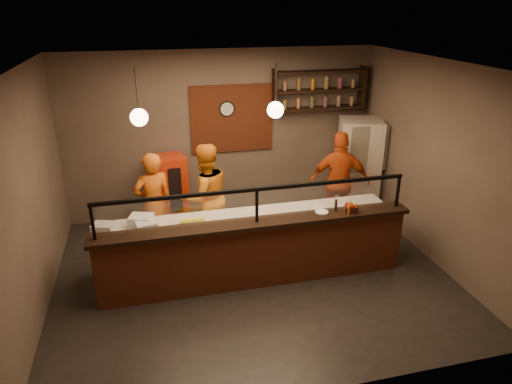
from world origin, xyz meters
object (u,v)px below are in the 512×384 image
object	(u,v)px
condiment_caddy	(351,209)
pepper_mill	(336,205)
wall_clock	(227,109)
cook_left	(154,203)
red_cooler	(170,190)
fridge	(358,167)
cook_right	(339,182)
cook_mid	(205,197)
pizza_dough	(279,214)

from	to	relation	value
condiment_caddy	pepper_mill	world-z (taller)	pepper_mill
pepper_mill	wall_clock	bearing A→B (deg)	112.93
wall_clock	cook_left	bearing A→B (deg)	-138.54
red_cooler	condiment_caddy	size ratio (longest dim) A/B	7.70
cook_left	red_cooler	world-z (taller)	cook_left
wall_clock	fridge	xyz separation A→B (m)	(2.50, -0.66, -1.15)
cook_right	red_cooler	bearing A→B (deg)	-2.17
cook_mid	cook_right	world-z (taller)	cook_right
cook_left	wall_clock	bearing A→B (deg)	-153.58
fridge	red_cooler	bearing A→B (deg)	-167.68
cook_left	cook_mid	size ratio (longest dim) A/B	0.94
pizza_dough	cook_mid	bearing A→B (deg)	140.65
cook_right	red_cooler	distance (m)	3.18
cook_mid	pepper_mill	xyz separation A→B (m)	(1.80, -1.28, 0.22)
cook_right	fridge	world-z (taller)	fridge
wall_clock	cook_left	xyz separation A→B (m)	(-1.52, -1.34, -1.22)
red_cooler	condiment_caddy	xyz separation A→B (m)	(2.53, -2.49, 0.44)
cook_mid	cook_right	xyz separation A→B (m)	(2.48, 0.11, 0.00)
red_cooler	condiment_caddy	world-z (taller)	red_cooler
fridge	pepper_mill	world-z (taller)	fridge
fridge	condiment_caddy	xyz separation A→B (m)	(-1.15, -2.14, 0.16)
fridge	pepper_mill	size ratio (longest dim) A/B	10.18
cook_right	condiment_caddy	bearing A→B (deg)	88.57
cook_mid	pepper_mill	world-z (taller)	cook_mid
pepper_mill	pizza_dough	bearing A→B (deg)	150.90
cook_right	pepper_mill	world-z (taller)	cook_right
fridge	condiment_caddy	bearing A→B (deg)	-100.59
condiment_caddy	cook_mid	bearing A→B (deg)	145.45
pizza_dough	cook_left	bearing A→B (deg)	153.65
wall_clock	pizza_dough	distance (m)	2.60
wall_clock	condiment_caddy	distance (m)	3.26
pizza_dough	pepper_mill	size ratio (longest dim) A/B	2.69
cook_mid	pizza_dough	world-z (taller)	cook_mid
wall_clock	cook_mid	distance (m)	1.95
red_cooler	pizza_dough	distance (m)	2.53
cook_mid	pizza_dough	xyz separation A→B (m)	(1.05, -0.86, -0.03)
cook_mid	red_cooler	distance (m)	1.26
wall_clock	pepper_mill	world-z (taller)	wall_clock
cook_left	red_cooler	size ratio (longest dim) A/B	1.31
cook_left	condiment_caddy	distance (m)	3.22
red_cooler	wall_clock	bearing A→B (deg)	1.59
wall_clock	pepper_mill	distance (m)	3.08
cook_left	cook_right	world-z (taller)	cook_right
cook_left	red_cooler	xyz separation A→B (m)	(0.33, 1.03, -0.21)
red_cooler	pepper_mill	world-z (taller)	red_cooler
cook_mid	cook_right	size ratio (longest dim) A/B	1.00
wall_clock	pizza_dough	world-z (taller)	wall_clock
cook_mid	pizza_dough	size ratio (longest dim) A/B	3.72
cook_mid	condiment_caddy	bearing A→B (deg)	127.82
wall_clock	red_cooler	size ratio (longest dim) A/B	0.22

